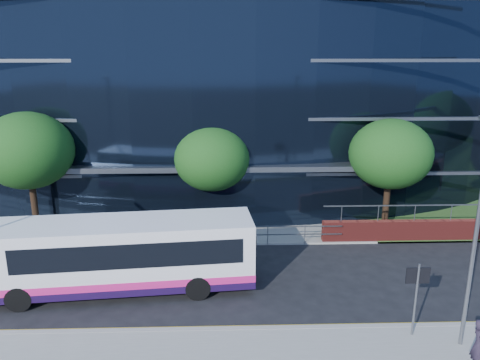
{
  "coord_description": "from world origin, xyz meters",
  "views": [
    {
      "loc": [
        -2.22,
        -16.29,
        10.12
      ],
      "look_at": [
        -1.46,
        8.0,
        3.38
      ],
      "focal_mm": 35.0,
      "sensor_mm": 36.0,
      "label": 1
    }
  ],
  "objects_px": {
    "tree_far_b": "(212,159)",
    "pedestrian": "(479,345)",
    "tree_far_a": "(28,151)",
    "city_bus": "(120,255)",
    "tree_far_c": "(390,154)",
    "streetlight_east": "(476,230)",
    "tree_dist_e": "(442,98)",
    "street_sign": "(417,285)"
  },
  "relations": [
    {
      "from": "tree_far_b",
      "to": "pedestrian",
      "type": "xyz_separation_m",
      "value": [
        8.8,
        -13.08,
        -3.15
      ]
    },
    {
      "from": "tree_far_a",
      "to": "city_bus",
      "type": "distance_m",
      "value": 9.67
    },
    {
      "from": "tree_far_c",
      "to": "pedestrian",
      "type": "height_order",
      "value": "tree_far_c"
    },
    {
      "from": "tree_far_b",
      "to": "pedestrian",
      "type": "height_order",
      "value": "tree_far_b"
    },
    {
      "from": "tree_far_a",
      "to": "city_bus",
      "type": "xyz_separation_m",
      "value": [
        6.2,
        -6.7,
        -3.19
      ]
    },
    {
      "from": "city_bus",
      "to": "streetlight_east",
      "type": "bearing_deg",
      "value": -24.75
    },
    {
      "from": "tree_far_b",
      "to": "tree_far_c",
      "type": "xyz_separation_m",
      "value": [
        10.0,
        -0.5,
        0.33
      ]
    },
    {
      "from": "tree_far_a",
      "to": "pedestrian",
      "type": "relative_size",
      "value": 3.85
    },
    {
      "from": "tree_dist_e",
      "to": "streetlight_east",
      "type": "relative_size",
      "value": 0.81
    },
    {
      "from": "tree_far_a",
      "to": "streetlight_east",
      "type": "xyz_separation_m",
      "value": [
        19.0,
        -11.17,
        -0.42
      ]
    },
    {
      "from": "tree_far_a",
      "to": "tree_far_b",
      "type": "bearing_deg",
      "value": 2.86
    },
    {
      "from": "tree_far_b",
      "to": "tree_dist_e",
      "type": "bearing_deg",
      "value": 48.48
    },
    {
      "from": "tree_far_b",
      "to": "tree_far_c",
      "type": "bearing_deg",
      "value": -2.86
    },
    {
      "from": "tree_dist_e",
      "to": "city_bus",
      "type": "height_order",
      "value": "tree_dist_e"
    },
    {
      "from": "street_sign",
      "to": "tree_far_a",
      "type": "distance_m",
      "value": 20.63
    },
    {
      "from": "streetlight_east",
      "to": "city_bus",
      "type": "bearing_deg",
      "value": 160.72
    },
    {
      "from": "street_sign",
      "to": "streetlight_east",
      "type": "relative_size",
      "value": 0.35
    },
    {
      "from": "tree_far_b",
      "to": "city_bus",
      "type": "bearing_deg",
      "value": -117.83
    },
    {
      "from": "streetlight_east",
      "to": "city_bus",
      "type": "xyz_separation_m",
      "value": [
        -12.8,
        4.48,
        -2.76
      ]
    },
    {
      "from": "streetlight_east",
      "to": "pedestrian",
      "type": "height_order",
      "value": "streetlight_east"
    },
    {
      "from": "tree_far_b",
      "to": "streetlight_east",
      "type": "xyz_separation_m",
      "value": [
        9.0,
        -11.67,
        0.23
      ]
    },
    {
      "from": "pedestrian",
      "to": "city_bus",
      "type": "bearing_deg",
      "value": 73.15
    },
    {
      "from": "tree_dist_e",
      "to": "tree_far_c",
      "type": "bearing_deg",
      "value": -118.74
    },
    {
      "from": "city_bus",
      "to": "street_sign",
      "type": "bearing_deg",
      "value": -24.47
    },
    {
      "from": "street_sign",
      "to": "tree_dist_e",
      "type": "height_order",
      "value": "tree_dist_e"
    },
    {
      "from": "streetlight_east",
      "to": "tree_dist_e",
      "type": "bearing_deg",
      "value": 66.89
    },
    {
      "from": "tree_dist_e",
      "to": "pedestrian",
      "type": "height_order",
      "value": "tree_dist_e"
    },
    {
      "from": "street_sign",
      "to": "tree_far_b",
      "type": "distance_m",
      "value": 13.54
    },
    {
      "from": "street_sign",
      "to": "tree_far_b",
      "type": "height_order",
      "value": "tree_far_b"
    },
    {
      "from": "pedestrian",
      "to": "tree_far_a",
      "type": "bearing_deg",
      "value": 64.39
    },
    {
      "from": "pedestrian",
      "to": "streetlight_east",
      "type": "bearing_deg",
      "value": 0.19
    },
    {
      "from": "streetlight_east",
      "to": "street_sign",
      "type": "bearing_deg",
      "value": 158.64
    },
    {
      "from": "tree_far_a",
      "to": "tree_dist_e",
      "type": "height_order",
      "value": "tree_far_a"
    },
    {
      "from": "streetlight_east",
      "to": "pedestrian",
      "type": "relative_size",
      "value": 4.42
    },
    {
      "from": "city_bus",
      "to": "pedestrian",
      "type": "height_order",
      "value": "city_bus"
    },
    {
      "from": "tree_far_c",
      "to": "city_bus",
      "type": "xyz_separation_m",
      "value": [
        -13.8,
        -6.7,
        -2.86
      ]
    },
    {
      "from": "street_sign",
      "to": "tree_far_a",
      "type": "height_order",
      "value": "tree_far_a"
    },
    {
      "from": "tree_far_a",
      "to": "tree_dist_e",
      "type": "relative_size",
      "value": 1.07
    },
    {
      "from": "street_sign",
      "to": "city_bus",
      "type": "bearing_deg",
      "value": 161.0
    },
    {
      "from": "tree_far_c",
      "to": "streetlight_east",
      "type": "relative_size",
      "value": 0.81
    },
    {
      "from": "street_sign",
      "to": "tree_far_a",
      "type": "relative_size",
      "value": 0.4
    },
    {
      "from": "tree_dist_e",
      "to": "street_sign",
      "type": "bearing_deg",
      "value": -115.12
    }
  ]
}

